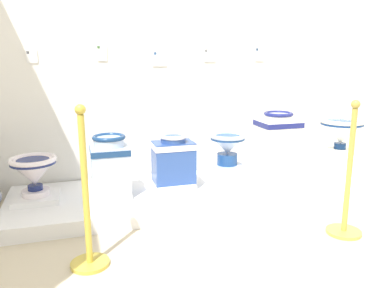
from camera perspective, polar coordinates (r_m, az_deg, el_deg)
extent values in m
cube|color=beige|center=(2.52, 11.58, -18.64)|extent=(6.17, 5.35, 0.02)
cube|color=white|center=(3.93, -1.05, 16.02)|extent=(4.37, 0.06, 3.03)
cube|color=white|center=(3.62, 1.40, -7.11)|extent=(3.39, 0.99, 0.12)
cube|color=white|center=(3.50, -22.02, -7.35)|extent=(0.37, 0.35, 0.04)
cylinder|color=white|center=(3.49, -22.08, -6.64)|extent=(0.22, 0.22, 0.05)
cylinder|color=navy|center=(3.47, -22.15, -5.95)|extent=(0.12, 0.12, 0.04)
cone|color=white|center=(3.44, -22.33, -3.89)|extent=(0.37, 0.37, 0.22)
cylinder|color=navy|center=(3.41, -22.45, -2.47)|extent=(0.36, 0.36, 0.03)
torus|color=white|center=(3.41, -22.48, -2.14)|extent=(0.38, 0.38, 0.04)
cylinder|color=navy|center=(3.41, -22.47, -2.23)|extent=(0.26, 0.26, 0.01)
cube|color=white|center=(3.44, -11.82, -6.95)|extent=(0.31, 0.40, 0.05)
cube|color=#ABC1E1|center=(3.38, -11.98, -3.49)|extent=(0.31, 0.31, 0.38)
cube|color=navy|center=(3.34, -12.11, -0.93)|extent=(0.32, 0.32, 0.05)
cylinder|color=#ABC1E1|center=(3.32, -12.17, 0.31)|extent=(0.26, 0.26, 0.08)
torus|color=navy|center=(3.31, -12.20, 0.97)|extent=(0.28, 0.28, 0.04)
cube|color=white|center=(3.53, -2.72, -6.07)|extent=(0.33, 0.37, 0.06)
cube|color=#2A498E|center=(3.47, -2.75, -2.69)|extent=(0.36, 0.25, 0.37)
cube|color=white|center=(3.43, -2.78, -0.28)|extent=(0.37, 0.25, 0.05)
cylinder|color=#2A498E|center=(3.42, -2.79, 0.74)|extent=(0.22, 0.22, 0.05)
torus|color=white|center=(3.41, -2.80, 1.18)|extent=(0.25, 0.25, 0.04)
cube|color=white|center=(3.73, 5.17, -4.61)|extent=(0.38, 0.31, 0.12)
cylinder|color=#ADC0DF|center=(3.70, 5.20, -3.38)|extent=(0.30, 0.30, 0.05)
cylinder|color=navy|center=(3.68, 5.22, -2.23)|extent=(0.19, 0.19, 0.11)
cone|color=#ADC0DF|center=(3.65, 5.27, -0.10)|extent=(0.33, 0.33, 0.17)
cylinder|color=navy|center=(3.64, 5.29, 0.92)|extent=(0.32, 0.32, 0.03)
torus|color=#ADC0DF|center=(3.63, 5.30, 1.23)|extent=(0.34, 0.34, 0.04)
cylinder|color=navy|center=(3.63, 5.30, 1.15)|extent=(0.23, 0.23, 0.01)
cube|color=white|center=(3.96, 12.33, -2.82)|extent=(0.39, 0.33, 0.25)
cube|color=white|center=(3.90, 12.52, 1.19)|extent=(0.38, 0.32, 0.31)
cube|color=navy|center=(3.88, 12.61, 2.95)|extent=(0.38, 0.33, 0.05)
cylinder|color=white|center=(3.86, 12.66, 3.91)|extent=(0.26, 0.26, 0.06)
torus|color=navy|center=(3.86, 12.68, 4.36)|extent=(0.28, 0.28, 0.04)
cube|color=white|center=(4.16, 20.81, -2.90)|extent=(0.28, 0.28, 0.21)
cylinder|color=white|center=(4.13, 20.96, -1.06)|extent=(0.24, 0.24, 0.06)
cylinder|color=navy|center=(4.12, 21.03, -0.23)|extent=(0.12, 0.12, 0.06)
cone|color=white|center=(4.09, 21.18, 1.67)|extent=(0.42, 0.42, 0.22)
cylinder|color=navy|center=(4.08, 21.28, 2.90)|extent=(0.41, 0.41, 0.03)
torus|color=white|center=(4.07, 21.31, 3.18)|extent=(0.43, 0.43, 0.04)
cylinder|color=navy|center=(4.07, 21.30, 3.11)|extent=(0.29, 0.29, 0.01)
cube|color=white|center=(3.76, -22.59, 11.87)|extent=(0.09, 0.01, 0.11)
cube|color=slate|center=(3.76, -23.09, 12.34)|extent=(0.02, 0.01, 0.02)
cube|color=white|center=(3.75, -13.16, 13.05)|extent=(0.09, 0.01, 0.15)
cube|color=#5B9E4C|center=(3.75, -13.65, 13.72)|extent=(0.02, 0.01, 0.02)
cube|color=white|center=(3.83, -4.81, 12.51)|extent=(0.14, 0.01, 0.15)
cube|color=#386BAD|center=(3.82, -5.48, 13.17)|extent=(0.02, 0.01, 0.02)
cube|color=white|center=(3.97, 2.63, 13.03)|extent=(0.12, 0.01, 0.13)
cube|color=slate|center=(3.95, 2.09, 13.60)|extent=(0.02, 0.01, 0.02)
cube|color=white|center=(4.18, 9.96, 12.98)|extent=(0.10, 0.01, 0.15)
cube|color=#386BAD|center=(4.17, 9.60, 13.61)|extent=(0.02, 0.01, 0.02)
cylinder|color=gold|center=(2.64, -14.82, -16.69)|extent=(0.24, 0.24, 0.02)
cylinder|color=gold|center=(2.44, -15.47, -6.78)|extent=(0.04, 0.04, 0.94)
sphere|color=gold|center=(2.33, -16.20, 4.92)|extent=(0.06, 0.06, 0.06)
cylinder|color=gold|center=(3.17, 21.49, -11.97)|extent=(0.26, 0.26, 0.02)
cylinder|color=gold|center=(3.01, 22.22, -3.80)|extent=(0.04, 0.04, 0.92)
sphere|color=gold|center=(2.92, 23.03, 5.43)|extent=(0.06, 0.06, 0.06)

